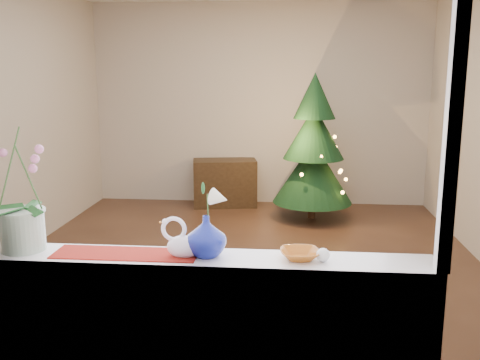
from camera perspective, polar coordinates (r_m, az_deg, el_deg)
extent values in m
plane|color=#362016|center=(5.11, 0.43, -9.00)|extent=(5.00, 5.00, 0.00)
cube|color=#BFB3A7|center=(7.30, 2.09, 8.02)|extent=(4.50, 0.10, 2.70)
cube|color=#BFB3A7|center=(2.35, -4.58, 0.72)|extent=(4.50, 0.10, 2.70)
cube|color=#BFB3A7|center=(5.48, -23.86, 5.91)|extent=(0.10, 5.00, 2.70)
cube|color=white|center=(2.71, -4.11, -18.41)|extent=(2.20, 0.08, 0.88)
cube|color=white|center=(2.59, -3.93, -8.56)|extent=(2.20, 0.26, 0.04)
cube|color=maroon|center=(2.67, -12.10, -7.68)|extent=(0.70, 0.20, 0.01)
imported|color=navy|center=(2.55, -3.62, -5.67)|extent=(0.29, 0.29, 0.23)
sphere|color=white|center=(2.53, 8.83, -7.91)|extent=(0.07, 0.07, 0.06)
imported|color=#A55718|center=(2.56, 6.37, -7.96)|extent=(0.17, 0.17, 0.04)
cube|color=black|center=(7.23, -1.64, -0.30)|extent=(0.90, 0.56, 0.63)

